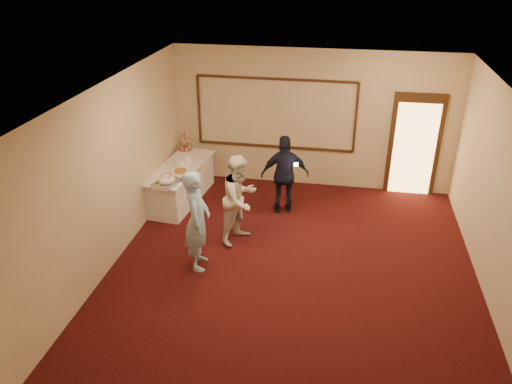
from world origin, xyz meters
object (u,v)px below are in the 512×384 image
at_px(buffet_table, 181,183).
at_px(man, 197,220).
at_px(tart, 181,171).
at_px(guest, 285,175).
at_px(plate_stack_a, 180,163).
at_px(cupcake_stand, 185,143).
at_px(plate_stack_b, 187,158).
at_px(pavlova_tray, 167,181).
at_px(woman, 240,199).

xyz_separation_m(buffet_table, man, (1.05, -2.24, 0.48)).
relative_size(tart, guest, 0.17).
bearing_deg(buffet_table, tart, -66.18).
xyz_separation_m(plate_stack_a, guest, (2.19, -0.12, -0.04)).
bearing_deg(guest, tart, -7.12).
bearing_deg(cupcake_stand, tart, -76.72).
relative_size(plate_stack_a, plate_stack_b, 0.93).
distance_m(buffet_table, guest, 2.24).
height_order(pavlova_tray, plate_stack_a, pavlova_tray).
xyz_separation_m(pavlova_tray, plate_stack_b, (0.04, 1.15, -0.01)).
bearing_deg(plate_stack_b, woman, -46.93).
height_order(buffet_table, pavlova_tray, pavlova_tray).
bearing_deg(tart, pavlova_tray, -97.31).
relative_size(cupcake_stand, plate_stack_a, 2.53).
bearing_deg(cupcake_stand, buffet_table, -80.11).
bearing_deg(woman, pavlova_tray, 101.78).
relative_size(plate_stack_b, tart, 0.72).
bearing_deg(buffet_table, plate_stack_a, 70.53).
bearing_deg(plate_stack_a, buffet_table, -109.47).
relative_size(buffet_table, pavlova_tray, 3.56).
distance_m(cupcake_stand, guest, 2.57).
height_order(cupcake_stand, tart, cupcake_stand).
relative_size(tart, man, 0.16).
bearing_deg(woman, guest, -0.55).
bearing_deg(plate_stack_b, guest, -9.91).
height_order(buffet_table, guest, guest).
height_order(plate_stack_a, plate_stack_b, plate_stack_b).
distance_m(tart, man, 2.17).
distance_m(buffet_table, tart, 0.51).
bearing_deg(tart, woman, -35.52).
bearing_deg(guest, cupcake_stand, -35.50).
height_order(plate_stack_b, woman, woman).
bearing_deg(plate_stack_a, man, -65.44).
bearing_deg(guest, woman, 49.94).
distance_m(pavlova_tray, man, 1.69).
xyz_separation_m(cupcake_stand, plate_stack_a, (0.17, -0.90, -0.09)).
distance_m(pavlova_tray, plate_stack_b, 1.15).
bearing_deg(plate_stack_b, man, -69.12).
bearing_deg(buffet_table, cupcake_stand, 99.89).
bearing_deg(plate_stack_b, tart, -86.36).
bearing_deg(cupcake_stand, man, -69.13).
distance_m(woman, guest, 1.36).
bearing_deg(cupcake_stand, woman, -52.33).
bearing_deg(plate_stack_b, plate_stack_a, -107.76).
bearing_deg(pavlova_tray, buffet_table, 92.96).
distance_m(plate_stack_b, man, 2.69).
height_order(plate_stack_a, tart, plate_stack_a).
relative_size(cupcake_stand, tart, 1.69).
distance_m(pavlova_tray, guest, 2.29).
bearing_deg(buffet_table, guest, -2.55).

